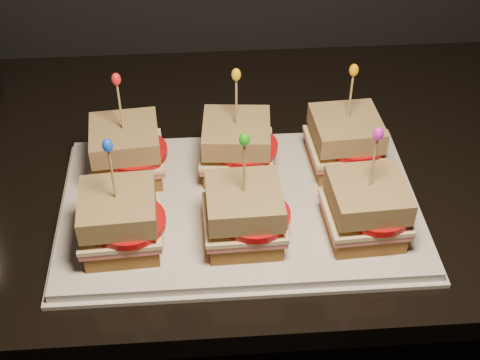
{
  "coord_description": "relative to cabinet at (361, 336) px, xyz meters",
  "views": [
    {
      "loc": [
        0.09,
        0.93,
        1.49
      ],
      "look_at": [
        0.14,
        1.58,
        0.94
      ],
      "focal_mm": 50.0,
      "sensor_mm": 36.0,
      "label": 1
    }
  ],
  "objects": [
    {
      "name": "sandwich_2_pick",
      "position": [
        -0.09,
        -0.05,
        0.58
      ],
      "size": [
        0.0,
        0.0,
        0.09
      ],
      "primitive_type": "cylinder",
      "color": "tan",
      "rests_on": "sandwich_2_bread_top"
    },
    {
      "name": "sandwich_5_frill",
      "position": [
        -0.09,
        -0.18,
        0.63
      ],
      "size": [
        0.01,
        0.01,
        0.02
      ],
      "primitive_type": "ellipsoid",
      "color": "#CD20BB",
      "rests_on": "sandwich_5_pick"
    },
    {
      "name": "sandwich_0_bread_bot",
      "position": [
        -0.39,
        -0.05,
        0.49
      ],
      "size": [
        0.09,
        0.09,
        0.02
      ],
      "primitive_type": "cube",
      "rotation": [
        0.0,
        0.0,
        0.09
      ],
      "color": "#583314",
      "rests_on": "platter"
    },
    {
      "name": "sandwich_3_bread_top",
      "position": [
        -0.39,
        -0.18,
        0.54
      ],
      "size": [
        0.09,
        0.09,
        0.03
      ],
      "primitive_type": "cube",
      "rotation": [
        0.0,
        0.0,
        0.05
      ],
      "color": "#4F2D0B",
      "rests_on": "sandwich_3_tomato"
    },
    {
      "name": "sandwich_0_ham",
      "position": [
        -0.39,
        -0.05,
        0.5
      ],
      "size": [
        0.1,
        0.1,
        0.01
      ],
      "primitive_type": "cube",
      "rotation": [
        0.0,
        0.0,
        0.09
      ],
      "color": "#C75855",
      "rests_on": "sandwich_0_bread_bot"
    },
    {
      "name": "sandwich_5_tomato",
      "position": [
        -0.08,
        -0.19,
        0.52
      ],
      "size": [
        0.09,
        0.09,
        0.01
      ],
      "primitive_type": "cylinder",
      "color": "#BA0C0D",
      "rests_on": "sandwich_5_cheese"
    },
    {
      "name": "sandwich_4_cheese",
      "position": [
        -0.24,
        -0.18,
        0.51
      ],
      "size": [
        0.1,
        0.1,
        0.01
      ],
      "primitive_type": "cube",
      "rotation": [
        0.0,
        0.0,
        0.02
      ],
      "color": "#F6E0A0",
      "rests_on": "sandwich_4_ham"
    },
    {
      "name": "sandwich_2_bread_top",
      "position": [
        -0.09,
        -0.05,
        0.54
      ],
      "size": [
        0.09,
        0.09,
        0.03
      ],
      "primitive_type": "cube",
      "rotation": [
        0.0,
        0.0,
        0.06
      ],
      "color": "#4F2D0B",
      "rests_on": "sandwich_2_tomato"
    },
    {
      "name": "sandwich_4_frill",
      "position": [
        -0.24,
        -0.18,
        0.63
      ],
      "size": [
        0.01,
        0.01,
        0.02
      ],
      "primitive_type": "ellipsoid",
      "color": "#1BA715",
      "rests_on": "sandwich_4_pick"
    },
    {
      "name": "sandwich_0_pick",
      "position": [
        -0.39,
        -0.05,
        0.58
      ],
      "size": [
        0.0,
        0.0,
        0.09
      ],
      "primitive_type": "cylinder",
      "color": "tan",
      "rests_on": "sandwich_0_bread_top"
    },
    {
      "name": "sandwich_4_pick",
      "position": [
        -0.24,
        -0.18,
        0.58
      ],
      "size": [
        0.0,
        0.0,
        0.09
      ],
      "primitive_type": "cylinder",
      "color": "tan",
      "rests_on": "sandwich_4_bread_top"
    },
    {
      "name": "sandwich_3_frill",
      "position": [
        -0.39,
        -0.18,
        0.63
      ],
      "size": [
        0.01,
        0.01,
        0.02
      ],
      "primitive_type": "ellipsoid",
      "color": "blue",
      "rests_on": "sandwich_3_pick"
    },
    {
      "name": "sandwich_1_frill",
      "position": [
        -0.24,
        -0.05,
        0.63
      ],
      "size": [
        0.01,
        0.01,
        0.02
      ],
      "primitive_type": "ellipsoid",
      "color": "#F9B210",
      "rests_on": "sandwich_1_pick"
    },
    {
      "name": "sandwich_5_ham",
      "position": [
        -0.09,
        -0.18,
        0.5
      ],
      "size": [
        0.1,
        0.1,
        0.01
      ],
      "primitive_type": "cube",
      "rotation": [
        0.0,
        0.0,
        0.05
      ],
      "color": "#C75855",
      "rests_on": "sandwich_5_bread_bot"
    },
    {
      "name": "sandwich_1_cheese",
      "position": [
        -0.24,
        -0.05,
        0.51
      ],
      "size": [
        0.11,
        0.1,
        0.01
      ],
      "primitive_type": "cube",
      "rotation": [
        0.0,
        0.0,
        -0.09
      ],
      "color": "#F6E0A0",
      "rests_on": "sandwich_1_ham"
    },
    {
      "name": "sandwich_0_cheese",
      "position": [
        -0.39,
        -0.05,
        0.51
      ],
      "size": [
        0.11,
        0.1,
        0.01
      ],
      "primitive_type": "cube",
      "rotation": [
        0.0,
        0.0,
        0.09
      ],
      "color": "#F6E0A0",
      "rests_on": "sandwich_0_ham"
    },
    {
      "name": "sandwich_1_bread_top",
      "position": [
        -0.24,
        -0.05,
        0.54
      ],
      "size": [
        0.1,
        0.1,
        0.03
      ],
      "primitive_type": "cube",
      "rotation": [
        0.0,
        0.0,
        -0.09
      ],
      "color": "#4F2D0B",
      "rests_on": "sandwich_1_tomato"
    },
    {
      "name": "sandwich_2_bread_bot",
      "position": [
        -0.09,
        -0.05,
        0.49
      ],
      "size": [
        0.09,
        0.09,
        0.02
      ],
      "primitive_type": "cube",
      "rotation": [
        0.0,
        0.0,
        0.06
      ],
      "color": "#583314",
      "rests_on": "platter"
    },
    {
      "name": "platter",
      "position": [
        -0.24,
        -0.12,
        0.47
      ],
      "size": [
        0.46,
        0.29,
        0.02
      ],
      "primitive_type": "cube",
      "color": "silver",
      "rests_on": "granite_slab"
    },
    {
      "name": "sandwich_5_pick",
      "position": [
        -0.09,
        -0.18,
        0.58
      ],
      "size": [
        0.0,
        0.0,
        0.09
      ],
      "primitive_type": "cylinder",
      "color": "tan",
      "rests_on": "sandwich_5_bread_top"
    },
    {
      "name": "sandwich_2_ham",
      "position": [
        -0.09,
        -0.05,
        0.5
      ],
      "size": [
        0.1,
        0.1,
        0.01
      ],
      "primitive_type": "cube",
      "rotation": [
        0.0,
        0.0,
        0.06
      ],
      "color": "#C75855",
      "rests_on": "sandwich_2_bread_bot"
    },
    {
      "name": "sandwich_0_tomato",
      "position": [
        -0.38,
        -0.06,
        0.52
      ],
      "size": [
        0.09,
        0.09,
        0.01
      ],
      "primitive_type": "cylinder",
      "color": "#BA0C0D",
      "rests_on": "sandwich_0_cheese"
    },
    {
      "name": "sandwich_4_ham",
      "position": [
        -0.24,
        -0.18,
        0.5
      ],
      "size": [
        0.1,
        0.09,
        0.01
      ],
      "primitive_type": "cube",
      "rotation": [
        0.0,
        0.0,
        0.02
      ],
      "color": "#C75855",
      "rests_on": "sandwich_4_bread_bot"
    },
    {
      "name": "sandwich_1_ham",
      "position": [
        -0.24,
        -0.05,
        0.5
      ],
      "size": [
        0.1,
        0.1,
        0.01
      ],
      "primitive_type": "cube",
      "rotation": [
        0.0,
        0.0,
        -0.09
      ],
      "color": "#C75855",
      "rests_on": "sandwich_1_bread_bot"
    },
    {
      "name": "sandwich_3_pick",
      "position": [
        -0.39,
        -0.18,
        0.58
      ],
      "size": [
        0.0,
        0.0,
        0.09
      ],
      "primitive_type": "cylinder",
      "color": "tan",
      "rests_on": "sandwich_3_bread_top"
    },
    {
      "name": "sandwich_5_cheese",
      "position": [
        -0.09,
        -0.18,
        0.51
      ],
      "size": [
        0.1,
        0.1,
        0.01
      ],
      "primitive_type": "cube",
      "rotation": [
        0.0,
        0.0,
        0.05
      ],
      "color": "#F6E0A0",
      "rests_on": "sandwich_5_ham"
    },
    {
      "name": "sandwich_1_tomato",
      "position": [
        -0.23,
        -0.06,
        0.52
      ],
      "size": [
        0.09,
        0.09,
        0.01
      ],
      "primitive_type": "cylinder",
      "color": "#BA0C0D",
      "rests_on": "sandwich_1_cheese"
    },
    {
      "name": "sandwich_2_tomato",
      "position": [
        -0.08,
        -0.06,
        0.52
      ],
      "size": [
        0.09,
        0.09,
        0.01
      ],
      "primitive_type": "cylinder",
      "color": "#BA0C0D",
      "rests_on": "sandwich_2_cheese"
    },
    {
      "name": "sandwich_3_tomato",
      "position": [
        -0.38,
        -0.19,
        0.52
      ],
      "size": [
        0.09,
        0.09,
        0.01
      ],
      "primitive_type": "cylinder",
      "color": "#BA0C0D",
      "rests_on": "sandwich_3_cheese"
    },
    {
      "name": "sandwich_1_pick",
      "position": [
        -0.24,
        -0.05,
        0.58
      ],
      "size": [
        0.0,
        0.0,
        0.09
      ],
      "primitive_type": "cylinder",
      "color": "tan",
      "rests_on": "sandwich_1_bread_top"
    },
    {
      "name": "granite_slab",
      "position": [
        0.0,
        0.0,
        0.44
      ],
      "size": [
        2.62,
        0.63,
        0.03
      ],
      "primitive_type": "cube",
      "color": "black",
      "rests_on": "cabinet"
    },
    {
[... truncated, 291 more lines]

